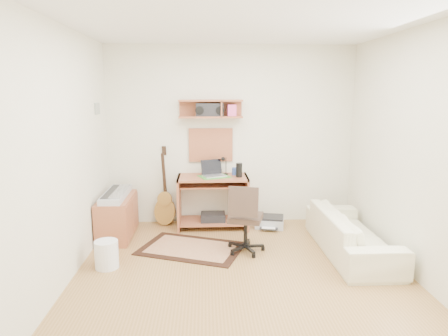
{
  "coord_description": "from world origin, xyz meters",
  "views": [
    {
      "loc": [
        -0.39,
        -3.85,
        1.93
      ],
      "look_at": [
        -0.15,
        1.05,
        1.0
      ],
      "focal_mm": 32.12,
      "sensor_mm": 36.0,
      "label": 1
    }
  ],
  "objects_px": {
    "desk": "(213,202)",
    "printer": "(270,221)",
    "sofa": "(352,226)",
    "cabinet": "(117,217)",
    "task_chair": "(246,218)"
  },
  "relations": [
    {
      "from": "desk",
      "to": "printer",
      "type": "xyz_separation_m",
      "value": [
        0.82,
        -0.05,
        -0.29
      ]
    },
    {
      "from": "desk",
      "to": "sofa",
      "type": "bearing_deg",
      "value": -31.99
    },
    {
      "from": "cabinet",
      "to": "sofa",
      "type": "distance_m",
      "value": 3.04
    },
    {
      "from": "desk",
      "to": "printer",
      "type": "distance_m",
      "value": 0.87
    },
    {
      "from": "desk",
      "to": "sofa",
      "type": "relative_size",
      "value": 0.58
    },
    {
      "from": "cabinet",
      "to": "printer",
      "type": "relative_size",
      "value": 2.23
    },
    {
      "from": "sofa",
      "to": "printer",
      "type": "bearing_deg",
      "value": 40.21
    },
    {
      "from": "desk",
      "to": "task_chair",
      "type": "bearing_deg",
      "value": -67.85
    },
    {
      "from": "desk",
      "to": "task_chair",
      "type": "relative_size",
      "value": 1.16
    },
    {
      "from": "task_chair",
      "to": "cabinet",
      "type": "xyz_separation_m",
      "value": [
        -1.68,
        0.6,
        -0.16
      ]
    },
    {
      "from": "task_chair",
      "to": "printer",
      "type": "height_order",
      "value": "task_chair"
    },
    {
      "from": "cabinet",
      "to": "printer",
      "type": "bearing_deg",
      "value": 7.55
    },
    {
      "from": "desk",
      "to": "task_chair",
      "type": "distance_m",
      "value": 1.01
    },
    {
      "from": "printer",
      "to": "sofa",
      "type": "height_order",
      "value": "sofa"
    },
    {
      "from": "desk",
      "to": "sofa",
      "type": "xyz_separation_m",
      "value": [
        1.66,
        -1.04,
        -0.04
      ]
    }
  ]
}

